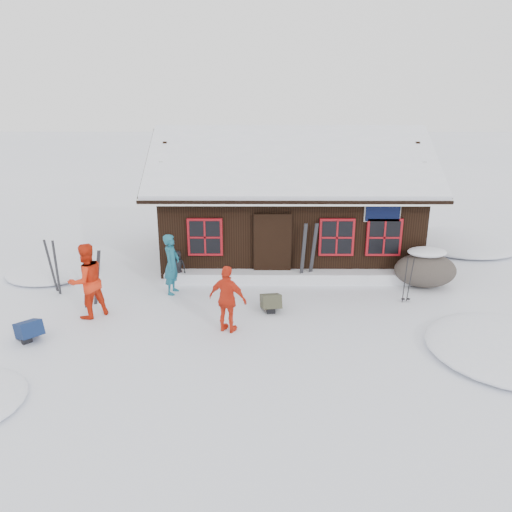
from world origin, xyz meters
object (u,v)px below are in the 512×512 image
object	(u,v)px
boulder	(425,269)
ski_poles	(408,281)
backpack_blue	(29,333)
skier_orange_left	(87,281)
skier_crouched	(178,267)
ski_pair_left	(92,279)
backpack_olive	(271,304)
skier_teal	(172,264)
skier_orange_right	(228,299)

from	to	relation	value
boulder	ski_poles	world-z (taller)	ski_poles
boulder	backpack_blue	distance (m)	10.71
skier_orange_left	backpack_blue	bearing A→B (deg)	7.06
skier_crouched	ski_pair_left	distance (m)	2.61
ski_poles	backpack_blue	bearing A→B (deg)	-166.59
skier_orange_left	skier_crouched	size ratio (longest dim) A/B	1.94
ski_pair_left	backpack_olive	bearing A→B (deg)	-35.45
skier_teal	skier_orange_right	size ratio (longest dim) A/B	1.05
skier_crouched	ski_pair_left	xyz separation A→B (m)	(-1.99, -1.66, 0.24)
skier_orange_left	backpack_olive	world-z (taller)	skier_orange_left
ski_pair_left	skier_teal	bearing A→B (deg)	-8.08
skier_orange_left	backpack_olive	size ratio (longest dim) A/B	2.99
ski_poles	boulder	bearing A→B (deg)	53.81
skier_crouched	ski_poles	xyz separation A→B (m)	(6.42, -1.41, 0.11)
skier_orange_right	backpack_blue	distance (m)	4.63
skier_teal	boulder	size ratio (longest dim) A/B	0.97
skier_teal	boulder	xyz separation A→B (m)	(7.30, 0.57, -0.33)
skier_orange_right	skier_orange_left	bearing A→B (deg)	11.07
skier_orange_left	backpack_olive	bearing A→B (deg)	140.24
skier_orange_left	ski_poles	world-z (taller)	skier_orange_left
skier_orange_right	boulder	bearing A→B (deg)	-128.51
ski_poles	backpack_olive	xyz separation A→B (m)	(-3.69, -0.59, -0.44)
boulder	backpack_blue	world-z (taller)	boulder
skier_crouched	backpack_olive	size ratio (longest dim) A/B	1.54
backpack_olive	skier_orange_right	bearing A→B (deg)	-139.83
skier_orange_left	skier_crouched	xyz separation A→B (m)	(1.88, 2.37, -0.47)
skier_teal	boulder	world-z (taller)	skier_teal
skier_orange_left	skier_orange_right	size ratio (longest dim) A/B	1.18
skier_orange_left	boulder	world-z (taller)	skier_orange_left
backpack_olive	backpack_blue	bearing A→B (deg)	-172.11
skier_orange_left	skier_orange_right	bearing A→B (deg)	122.87
boulder	backpack_olive	xyz separation A→B (m)	(-4.55, -1.76, -0.35)
skier_crouched	backpack_blue	distance (m)	4.64
skier_orange_left	skier_orange_right	world-z (taller)	skier_orange_left
skier_orange_right	boulder	size ratio (longest dim) A/B	0.92
ski_poles	skier_orange_right	bearing A→B (deg)	-159.56
skier_orange_right	boulder	xyz separation A→B (m)	(5.59, 2.94, -0.29)
skier_orange_right	ski_poles	world-z (taller)	skier_orange_right
skier_orange_left	backpack_olive	xyz separation A→B (m)	(4.60, 0.37, -0.79)
skier_teal	skier_orange_left	distance (m)	2.43
backpack_olive	skier_teal	bearing A→B (deg)	148.35
skier_orange_left	backpack_blue	size ratio (longest dim) A/B	2.97
backpack_blue	backpack_olive	world-z (taller)	backpack_blue
skier_crouched	ski_poles	bearing A→B (deg)	-8.45
ski_pair_left	backpack_blue	distance (m)	2.23
skier_orange_left	boulder	bearing A→B (deg)	148.70
boulder	backpack_blue	xyz separation A→B (m)	(-10.16, -3.39, -0.35)
skier_teal	skier_orange_left	world-z (taller)	skier_orange_left
boulder	ski_pair_left	distance (m)	9.38
ski_pair_left	skier_crouched	bearing A→B (deg)	8.50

